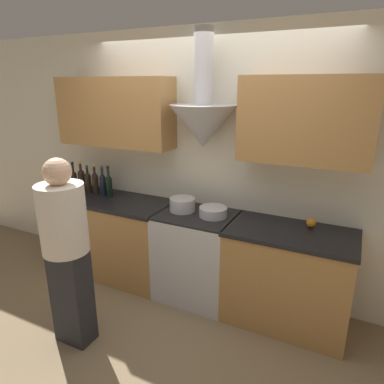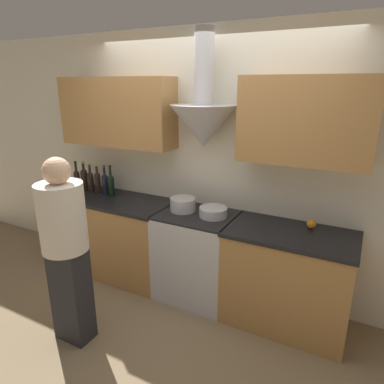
% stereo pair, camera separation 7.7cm
% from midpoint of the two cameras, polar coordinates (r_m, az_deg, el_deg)
% --- Properties ---
extents(ground_plane, '(12.00, 12.00, 0.00)m').
position_cam_midpoint_polar(ground_plane, '(3.46, -1.22, -19.36)').
color(ground_plane, '#847051').
extents(wall_back, '(8.40, 0.62, 2.60)m').
position_cam_midpoint_polar(wall_back, '(3.38, 2.90, 7.15)').
color(wall_back, silver).
rests_on(wall_back, ground_plane).
extents(counter_left, '(1.34, 0.62, 0.89)m').
position_cam_midpoint_polar(counter_left, '(3.98, -11.97, -7.08)').
color(counter_left, '#B27F47').
rests_on(counter_left, ground_plane).
extents(counter_right, '(1.08, 0.62, 0.89)m').
position_cam_midpoint_polar(counter_right, '(3.23, 16.21, -13.62)').
color(counter_right, '#B27F47').
rests_on(counter_right, ground_plane).
extents(stove_range, '(0.73, 0.60, 0.89)m').
position_cam_midpoint_polar(stove_range, '(3.47, 1.44, -10.48)').
color(stove_range, silver).
rests_on(stove_range, ground_plane).
extents(wine_bottle_0, '(0.07, 0.07, 0.34)m').
position_cam_midpoint_polar(wine_bottle_0, '(4.20, -18.13, 2.10)').
color(wine_bottle_0, black).
rests_on(wine_bottle_0, counter_left).
extents(wine_bottle_1, '(0.08, 0.08, 0.35)m').
position_cam_midpoint_polar(wine_bottle_1, '(4.14, -17.01, 2.16)').
color(wine_bottle_1, black).
rests_on(wine_bottle_1, counter_left).
extents(wine_bottle_2, '(0.07, 0.07, 0.32)m').
position_cam_midpoint_polar(wine_bottle_2, '(4.06, -16.02, 1.78)').
color(wine_bottle_2, black).
rests_on(wine_bottle_2, counter_left).
extents(wine_bottle_3, '(0.07, 0.07, 0.34)m').
position_cam_midpoint_polar(wine_bottle_3, '(3.99, -14.93, 1.68)').
color(wine_bottle_3, black).
rests_on(wine_bottle_3, counter_left).
extents(wine_bottle_4, '(0.07, 0.07, 0.33)m').
position_cam_midpoint_polar(wine_bottle_4, '(3.94, -13.75, 1.46)').
color(wine_bottle_4, black).
rests_on(wine_bottle_4, counter_left).
extents(wine_bottle_5, '(0.07, 0.07, 0.35)m').
position_cam_midpoint_polar(wine_bottle_5, '(3.86, -12.79, 1.27)').
color(wine_bottle_5, black).
rests_on(wine_bottle_5, counter_left).
extents(stock_pot, '(0.25, 0.25, 0.13)m').
position_cam_midpoint_polar(stock_pot, '(3.35, -0.87, -2.07)').
color(stock_pot, silver).
rests_on(stock_pot, stove_range).
extents(mixing_bowl, '(0.26, 0.26, 0.09)m').
position_cam_midpoint_polar(mixing_bowl, '(3.22, 4.25, -3.35)').
color(mixing_bowl, silver).
rests_on(mixing_bowl, stove_range).
extents(orange_fruit, '(0.08, 0.08, 0.08)m').
position_cam_midpoint_polar(orange_fruit, '(3.14, 19.94, -5.05)').
color(orange_fruit, orange).
rests_on(orange_fruit, counter_right).
extents(person_foreground_left, '(0.36, 0.36, 1.57)m').
position_cam_midpoint_polar(person_foreground_left, '(2.90, -19.59, -8.43)').
color(person_foreground_left, '#28282D').
rests_on(person_foreground_left, ground_plane).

